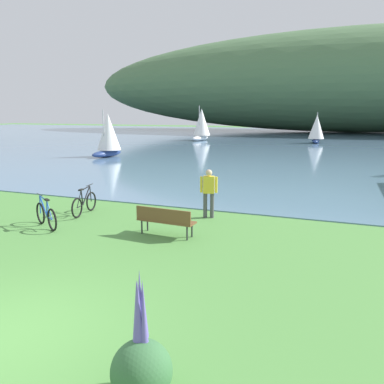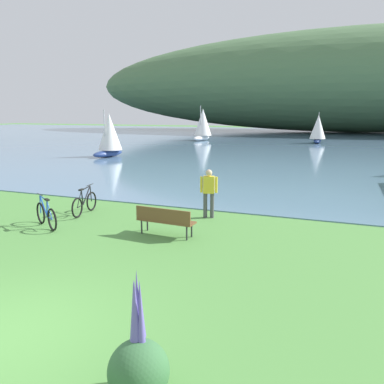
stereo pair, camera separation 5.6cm
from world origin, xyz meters
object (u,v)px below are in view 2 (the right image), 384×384
object	(u,v)px
sailboat_toward_hillside	(109,135)
person_at_shoreline	(209,190)
bicycle_leaning_near_bench	(46,215)
sailboat_far_off	(203,124)
park_bench_near_camera	(165,219)
sailboat_nearest_to_shore	(318,129)
bicycle_beside_path	(85,203)

from	to	relation	value
sailboat_toward_hillside	person_at_shoreline	bearing A→B (deg)	-47.49
bicycle_leaning_near_bench	person_at_shoreline	world-z (taller)	person_at_shoreline
sailboat_toward_hillside	sailboat_far_off	bearing A→B (deg)	87.76
bicycle_leaning_near_bench	sailboat_far_off	world-z (taller)	sailboat_far_off
park_bench_near_camera	sailboat_nearest_to_shore	size ratio (longest dim) A/B	0.50
bicycle_beside_path	person_at_shoreline	bearing A→B (deg)	14.93
park_bench_near_camera	bicycle_leaning_near_bench	bearing A→B (deg)	-172.21
park_bench_near_camera	person_at_shoreline	size ratio (longest dim) A/B	1.07
park_bench_near_camera	sailboat_far_off	xyz separation A→B (m)	(-12.29, 37.91, 1.62)
sailboat_far_off	sailboat_toward_hillside	bearing A→B (deg)	-92.24
park_bench_near_camera	person_at_shoreline	distance (m)	2.54
person_at_shoreline	sailboat_far_off	world-z (taller)	sailboat_far_off
park_bench_near_camera	sailboat_toward_hillside	xyz separation A→B (m)	(-13.09, 17.32, 1.32)
bicycle_leaning_near_bench	sailboat_toward_hillside	distance (m)	20.11
person_at_shoreline	sailboat_nearest_to_shore	world-z (taller)	sailboat_nearest_to_shore
person_at_shoreline	sailboat_toward_hillside	distance (m)	20.21
park_bench_near_camera	sailboat_nearest_to_shore	bearing A→B (deg)	87.03
person_at_shoreline	sailboat_far_off	bearing A→B (deg)	109.90
bicycle_beside_path	sailboat_far_off	bearing A→B (deg)	103.03
park_bench_near_camera	sailboat_far_off	bearing A→B (deg)	107.96
person_at_shoreline	sailboat_toward_hillside	xyz separation A→B (m)	(-13.65, 14.89, 0.87)
park_bench_near_camera	bicycle_leaning_near_bench	size ratio (longest dim) A/B	1.16
bicycle_beside_path	sailboat_toward_hillside	size ratio (longest dim) A/B	0.46
park_bench_near_camera	sailboat_nearest_to_shore	world-z (taller)	sailboat_nearest_to_shore
bicycle_beside_path	sailboat_nearest_to_shore	distance (m)	37.55
sailboat_nearest_to_shore	sailboat_toward_hillside	world-z (taller)	sailboat_toward_hillside
sailboat_nearest_to_shore	sailboat_toward_hillside	bearing A→B (deg)	-125.65
bicycle_leaning_near_bench	sailboat_nearest_to_shore	xyz separation A→B (m)	(5.95, 38.89, 1.35)
bicycle_leaning_near_bench	sailboat_far_off	distance (m)	39.38
bicycle_beside_path	sailboat_nearest_to_shore	bearing A→B (deg)	81.11
person_at_shoreline	sailboat_nearest_to_shore	xyz separation A→B (m)	(1.44, 35.91, 0.77)
sailboat_nearest_to_shore	park_bench_near_camera	bearing A→B (deg)	-92.97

